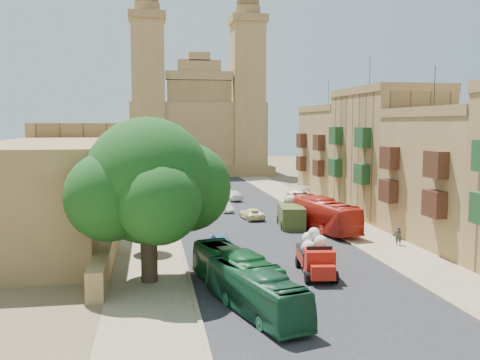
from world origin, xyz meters
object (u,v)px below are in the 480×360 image
object	(u,v)px
car_dkblue	(198,187)
pedestrian_c	(334,217)
street_tree_d	(146,169)
church	(197,126)
street_tree_a	(142,214)
car_white_b	(232,195)
bus_cream_east	(298,202)
olive_pickup	(291,216)
car_cream	(251,214)
pedestrian_a	(398,236)
bus_green_north	(235,271)
street_tree_b	(144,193)
ficus_tree	(149,185)
red_truck	(316,255)
car_blue_a	(221,242)
street_tree_c	(145,176)
bus_green_south	(255,291)
bus_red_east	(323,214)
car_white_a	(225,207)
car_blue_b	(203,179)

from	to	relation	value
car_dkblue	pedestrian_c	distance (m)	29.88
street_tree_d	car_dkblue	xyz separation A→B (m)	(7.36, -0.46, -2.70)
church	street_tree_a	xyz separation A→B (m)	(-10.00, -66.61, -6.54)
car_white_b	bus_cream_east	bearing A→B (deg)	100.11
olive_pickup	car_cream	distance (m)	5.59
pedestrian_c	pedestrian_a	bearing A→B (deg)	9.08
bus_green_north	pedestrian_a	distance (m)	18.07
car_white_b	church	bearing A→B (deg)	-102.49
street_tree_b	olive_pickup	size ratio (longest dim) A/B	0.87
ficus_tree	red_truck	distance (m)	11.76
olive_pickup	bus_green_north	distance (m)	20.81
pedestrian_a	car_blue_a	bearing A→B (deg)	16.35
red_truck	pedestrian_a	xyz separation A→B (m)	(9.33, 7.22, -0.58)
car_white_b	pedestrian_a	xyz separation A→B (m)	(9.61, -27.60, 0.05)
olive_pickup	car_white_b	size ratio (longest dim) A/B	1.28
street_tree_b	street_tree_c	world-z (taller)	street_tree_c
ficus_tree	pedestrian_a	bearing A→B (deg)	18.89
bus_green_south	bus_green_north	xyz separation A→B (m)	(-0.49, 3.72, 0.06)
ficus_tree	car_cream	world-z (taller)	ficus_tree
street_tree_d	car_cream	distance (m)	25.93
street_tree_c	street_tree_b	bearing A→B (deg)	-90.00
bus_red_east	car_white_a	distance (m)	14.06
car_cream	car_blue_b	size ratio (longest dim) A/B	1.24
street_tree_a	street_tree_c	size ratio (longest dim) A/B	0.83
car_white_b	street_tree_b	bearing A→B (deg)	38.69
car_blue_a	olive_pickup	bearing A→B (deg)	36.53
bus_green_north	bus_cream_east	size ratio (longest dim) A/B	0.86
street_tree_b	car_blue_b	world-z (taller)	street_tree_b
street_tree_b	car_white_a	size ratio (longest dim) A/B	1.41
church	pedestrian_c	distance (m)	60.08
street_tree_c	bus_red_east	bearing A→B (deg)	-47.58
street_tree_b	car_dkblue	xyz separation A→B (m)	(7.36, 23.54, -2.37)
church	bus_red_east	xyz separation A→B (m)	(6.50, -60.67, -8.03)
bus_green_south	pedestrian_c	size ratio (longest dim) A/B	4.68
car_dkblue	car_blue_b	xyz separation A→B (m)	(2.00, 12.70, -0.18)
street_tree_a	car_cream	xyz separation A→B (m)	(11.00, 12.69, -2.41)
olive_pickup	car_white_b	xyz separation A→B (m)	(-2.96, 18.47, -0.32)
street_tree_b	car_white_b	distance (m)	18.36
street_tree_d	car_blue_b	xyz separation A→B (m)	(9.36, 12.24, -2.88)
street_tree_c	pedestrian_c	world-z (taller)	street_tree_c
bus_cream_east	car_blue_b	world-z (taller)	bus_cream_east
bus_red_east	pedestrian_a	world-z (taller)	bus_red_east
car_dkblue	car_blue_b	size ratio (longest dim) A/B	1.52
street_tree_d	car_blue_b	bearing A→B (deg)	52.59
pedestrian_c	ficus_tree	bearing A→B (deg)	-54.17
street_tree_a	pedestrian_a	world-z (taller)	street_tree_a
car_white_a	car_blue_b	xyz separation A→B (m)	(0.43, 30.48, -0.00)
street_tree_a	street_tree_c	bearing A→B (deg)	90.00
street_tree_c	bus_red_east	xyz separation A→B (m)	(16.50, -18.06, -2.10)
olive_pickup	car_blue_a	xyz separation A→B (m)	(-7.89, -8.19, -0.42)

